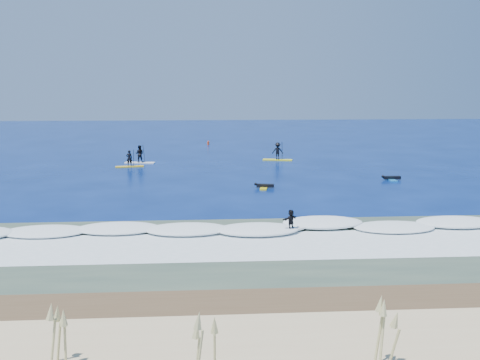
{
  "coord_description": "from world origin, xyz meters",
  "views": [
    {
      "loc": [
        -1.92,
        -39.78,
        8.47
      ],
      "look_at": [
        0.88,
        2.75,
        0.6
      ],
      "focal_mm": 40.0,
      "sensor_mm": 36.0,
      "label": 1
    }
  ],
  "objects": [
    {
      "name": "sup_paddler_center",
      "position": [
        -8.8,
        16.45,
        0.82
      ],
      "size": [
        3.21,
        1.24,
        2.2
      ],
      "rotation": [
        0.0,
        0.0,
        -0.15
      ],
      "color": "white",
      "rests_on": "ground"
    },
    {
      "name": "marker_buoy",
      "position": [
        -1.48,
        32.48,
        0.29
      ],
      "size": [
        0.28,
        0.28,
        0.67
      ],
      "rotation": [
        0.0,
        0.0,
        -0.4
      ],
      "color": "red",
      "rests_on": "ground"
    },
    {
      "name": "wet_sand_strip",
      "position": [
        0.0,
        -21.5,
        0.0
      ],
      "size": [
        90.0,
        5.0,
        0.08
      ],
      "primitive_type": "cube",
      "color": "#4F3A24",
      "rests_on": "ground"
    },
    {
      "name": "ground",
      "position": [
        0.0,
        0.0,
        0.0
      ],
      "size": [
        160.0,
        160.0,
        0.0
      ],
      "primitive_type": "plane",
      "color": "#04174D",
      "rests_on": "ground"
    },
    {
      "name": "breaking_wave",
      "position": [
        0.0,
        -10.0,
        0.0
      ],
      "size": [
        40.0,
        6.0,
        0.3
      ],
      "primitive_type": "cube",
      "color": "white",
      "rests_on": "ground"
    },
    {
      "name": "shallow_water",
      "position": [
        0.0,
        -14.0,
        0.01
      ],
      "size": [
        90.0,
        13.0,
        0.01
      ],
      "primitive_type": "cube",
      "color": "#334638",
      "rests_on": "ground"
    },
    {
      "name": "sup_paddler_left",
      "position": [
        -9.53,
        13.93,
        0.61
      ],
      "size": [
        2.87,
        1.15,
        1.96
      ],
      "rotation": [
        0.0,
        0.0,
        0.17
      ],
      "color": "yellow",
      "rests_on": "ground"
    },
    {
      "name": "sup_paddler_right",
      "position": [
        5.98,
        17.63,
        0.88
      ],
      "size": [
        3.31,
        1.48,
        2.25
      ],
      "rotation": [
        0.0,
        0.0,
        -0.22
      ],
      "color": "yellow",
      "rests_on": "ground"
    },
    {
      "name": "prone_paddler_near",
      "position": [
        2.82,
        2.29,
        0.14
      ],
      "size": [
        1.62,
        2.1,
        0.43
      ],
      "rotation": [
        0.0,
        0.0,
        1.38
      ],
      "color": "gold",
      "rests_on": "ground"
    },
    {
      "name": "wave_surfer",
      "position": [
        2.85,
        -10.89,
        0.72
      ],
      "size": [
        1.66,
        1.39,
        1.24
      ],
      "rotation": [
        0.0,
        0.0,
        0.63
      ],
      "color": "silver",
      "rests_on": "breaking_wave"
    },
    {
      "name": "prone_paddler_far",
      "position": [
        14.27,
        5.14,
        0.15
      ],
      "size": [
        1.69,
        2.13,
        0.45
      ],
      "rotation": [
        0.0,
        0.0,
        1.56
      ],
      "color": "#1871BA",
      "rests_on": "ground"
    },
    {
      "name": "dune_grass",
      "position": [
        0.0,
        -27.0,
        1.85
      ],
      "size": [
        40.0,
        4.0,
        1.7
      ],
      "primitive_type": null,
      "color": "tan",
      "rests_on": "dune"
    },
    {
      "name": "whitewater",
      "position": [
        0.0,
        -13.0,
        0.0
      ],
      "size": [
        34.0,
        5.0,
        0.02
      ],
      "primitive_type": "cube",
      "color": "silver",
      "rests_on": "ground"
    }
  ]
}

